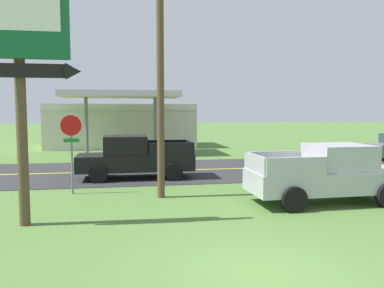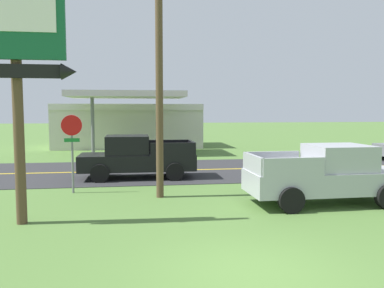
# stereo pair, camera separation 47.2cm
# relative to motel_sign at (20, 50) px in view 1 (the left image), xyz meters

# --- Properties ---
(ground_plane) EXTENTS (180.00, 180.00, 0.00)m
(ground_plane) POSITION_rel_motel_sign_xyz_m (5.22, -3.96, -4.66)
(ground_plane) COLOR #4C7033
(road_asphalt) EXTENTS (140.00, 8.00, 0.02)m
(road_asphalt) POSITION_rel_motel_sign_xyz_m (5.22, 9.04, -4.65)
(road_asphalt) COLOR #2B2B2D
(road_asphalt) RESTS_ON ground
(road_centre_line) EXTENTS (126.00, 0.20, 0.01)m
(road_centre_line) POSITION_rel_motel_sign_xyz_m (5.22, 9.04, -4.64)
(road_centre_line) COLOR gold
(road_centre_line) RESTS_ON road_asphalt
(motel_sign) EXTENTS (2.90, 0.54, 6.79)m
(motel_sign) POSITION_rel_motel_sign_xyz_m (0.00, 0.00, 0.00)
(motel_sign) COLOR brown
(motel_sign) RESTS_ON ground
(stop_sign) EXTENTS (0.80, 0.08, 2.95)m
(stop_sign) POSITION_rel_motel_sign_xyz_m (0.70, 4.07, -2.64)
(stop_sign) COLOR slate
(stop_sign) RESTS_ON ground
(utility_pole) EXTENTS (2.17, 0.26, 9.81)m
(utility_pole) POSITION_rel_motel_sign_xyz_m (3.90, 2.90, 0.59)
(utility_pole) COLOR brown
(utility_pole) RESTS_ON ground
(gas_station) EXTENTS (12.00, 11.50, 4.40)m
(gas_station) POSITION_rel_motel_sign_xyz_m (2.46, 22.98, -2.72)
(gas_station) COLOR beige
(gas_station) RESTS_ON ground
(pickup_silver_parked_on_lawn) EXTENTS (5.23, 2.31, 1.96)m
(pickup_silver_parked_on_lawn) POSITION_rel_motel_sign_xyz_m (9.35, 1.15, -3.70)
(pickup_silver_parked_on_lawn) COLOR #A8AAAF
(pickup_silver_parked_on_lawn) RESTS_ON ground
(pickup_black_on_road) EXTENTS (5.20, 2.24, 1.96)m
(pickup_black_on_road) POSITION_rel_motel_sign_xyz_m (3.06, 7.04, -3.70)
(pickup_black_on_road) COLOR black
(pickup_black_on_road) RESTS_ON ground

